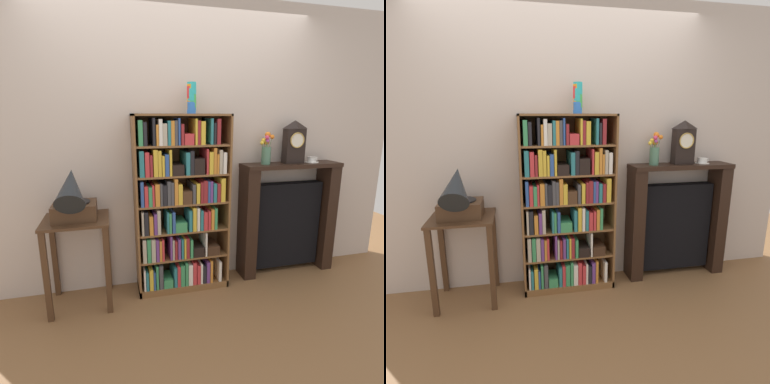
{
  "view_description": "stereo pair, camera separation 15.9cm",
  "coord_description": "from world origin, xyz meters",
  "views": [
    {
      "loc": [
        -0.6,
        -2.56,
        1.59
      ],
      "look_at": [
        0.1,
        0.1,
        0.92
      ],
      "focal_mm": 29.2,
      "sensor_mm": 36.0,
      "label": 1
    },
    {
      "loc": [
        -0.45,
        -2.6,
        1.59
      ],
      "look_at": [
        0.1,
        0.1,
        0.92
      ],
      "focal_mm": 29.2,
      "sensor_mm": 36.0,
      "label": 2
    }
  ],
  "objects": [
    {
      "name": "wall_back",
      "position": [
        0.1,
        0.3,
        1.3
      ],
      "size": [
        4.43,
        0.08,
        2.6
      ],
      "primitive_type": "cube",
      "color": "beige",
      "rests_on": "ground"
    },
    {
      "name": "mantel_clock",
      "position": [
        1.12,
        0.13,
        1.35
      ],
      "size": [
        0.2,
        0.11,
        0.41
      ],
      "color": "black",
      "rests_on": "fireplace_mantel"
    },
    {
      "name": "cup_stack",
      "position": [
        0.1,
        0.13,
        1.74
      ],
      "size": [
        0.08,
        0.08,
        0.26
      ],
      "color": "blue",
      "rests_on": "bookshelf"
    },
    {
      "name": "flower_vase",
      "position": [
        0.84,
        0.14,
        1.28
      ],
      "size": [
        0.14,
        0.12,
        0.3
      ],
      "color": "#4C7A60",
      "rests_on": "fireplace_mantel"
    },
    {
      "name": "ground_plane",
      "position": [
        0.0,
        0.0,
        -0.01
      ],
      "size": [
        7.43,
        6.4,
        0.02
      ],
      "primitive_type": "cube",
      "color": "brown"
    },
    {
      "name": "teacup_with_saucer",
      "position": [
        1.34,
        0.13,
        1.17
      ],
      "size": [
        0.14,
        0.13,
        0.06
      ],
      "color": "white",
      "rests_on": "fireplace_mantel"
    },
    {
      "name": "fireplace_mantel",
      "position": [
        1.12,
        0.15,
        0.56
      ],
      "size": [
        1.0,
        0.26,
        1.14
      ],
      "color": "black",
      "rests_on": "ground"
    },
    {
      "name": "bookshelf",
      "position": [
        -0.02,
        0.1,
        0.78
      ],
      "size": [
        0.84,
        0.31,
        1.61
      ],
      "color": "brown",
      "rests_on": "ground"
    },
    {
      "name": "gramophone",
      "position": [
        -0.91,
        -0.05,
        0.97
      ],
      "size": [
        0.34,
        0.49,
        0.5
      ],
      "color": "#472D1C",
      "rests_on": "side_table_left"
    },
    {
      "name": "side_table_left",
      "position": [
        -0.91,
        0.03,
        0.56
      ],
      "size": [
        0.52,
        0.46,
        0.77
      ],
      "color": "#472D1C",
      "rests_on": "ground"
    }
  ]
}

